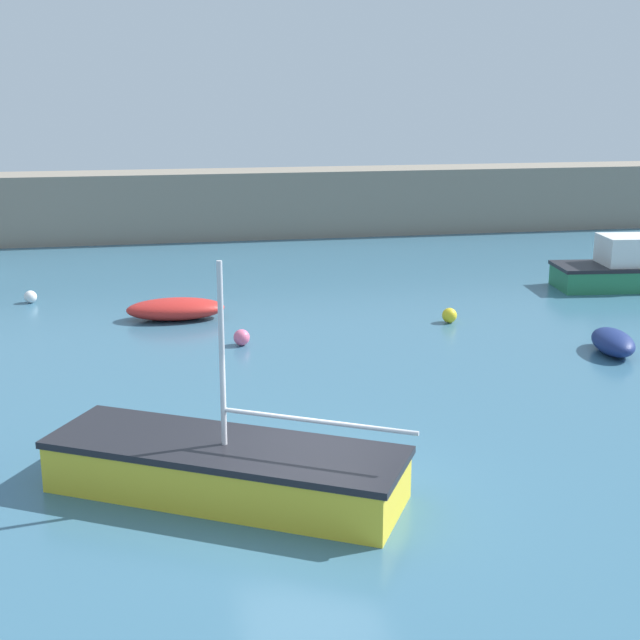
{
  "coord_description": "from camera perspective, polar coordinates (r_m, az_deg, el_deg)",
  "views": [
    {
      "loc": [
        -2.47,
        -13.64,
        6.75
      ],
      "look_at": [
        1.67,
        8.04,
        0.9
      ],
      "focal_mm": 50.0,
      "sensor_mm": 36.0,
      "label": 1
    }
  ],
  "objects": [
    {
      "name": "ground_plane",
      "position": [
        15.46,
        -0.49,
        -11.45
      ],
      "size": [
        120.0,
        120.0,
        0.2
      ],
      "primitive_type": "cube",
      "color": "#38667F"
    },
    {
      "name": "harbor_breakwater",
      "position": [
        41.0,
        -7.32,
        7.36
      ],
      "size": [
        48.2,
        2.81,
        2.98
      ],
      "primitive_type": "cube",
      "color": "gray",
      "rests_on": "ground_plane"
    },
    {
      "name": "rowboat_white_midwater",
      "position": [
        26.69,
        -9.22,
        0.7
      ],
      "size": [
        2.93,
        1.43,
        0.63
      ],
      "rotation": [
        0.0,
        0.0,
        6.25
      ],
      "color": "red",
      "rests_on": "ground_plane"
    },
    {
      "name": "sailboat_twin_hulled",
      "position": [
        15.31,
        -6.07,
        -9.45
      ],
      "size": [
        6.26,
        4.66,
        4.04
      ],
      "rotation": [
        0.0,
        0.0,
        2.63
      ],
      "color": "yellow",
      "rests_on": "ground_plane"
    },
    {
      "name": "motorboat_with_cabin",
      "position": [
        32.26,
        19.63,
        3.07
      ],
      "size": [
        5.99,
        2.54,
        1.81
      ],
      "rotation": [
        0.0,
        0.0,
        6.18
      ],
      "color": "#287A4C",
      "rests_on": "ground_plane"
    },
    {
      "name": "dinghy_near_pier",
      "position": [
        24.22,
        18.24,
        -1.35
      ],
      "size": [
        1.32,
        2.08,
        0.61
      ],
      "rotation": [
        0.0,
        0.0,
        1.38
      ],
      "color": "navy",
      "rests_on": "ground_plane"
    },
    {
      "name": "mooring_buoy_pink",
      "position": [
        23.83,
        -5.04,
        -1.12
      ],
      "size": [
        0.44,
        0.44,
        0.44
      ],
      "primitive_type": "sphere",
      "color": "#EA668C",
      "rests_on": "ground_plane"
    },
    {
      "name": "mooring_buoy_yellow",
      "position": [
        26.27,
        8.29,
        0.3
      ],
      "size": [
        0.44,
        0.44,
        0.44
      ],
      "primitive_type": "sphere",
      "color": "yellow",
      "rests_on": "ground_plane"
    },
    {
      "name": "mooring_buoy_white",
      "position": [
        29.82,
        -18.04,
        1.42
      ],
      "size": [
        0.4,
        0.4,
        0.4
      ],
      "primitive_type": "sphere",
      "color": "white",
      "rests_on": "ground_plane"
    }
  ]
}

